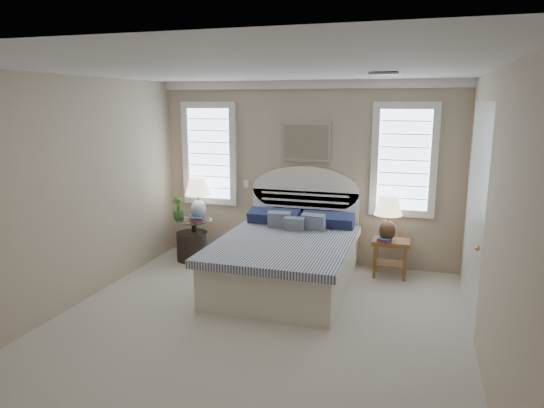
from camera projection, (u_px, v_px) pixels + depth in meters
The scene contains 21 objects.
floor at pixel (251, 331), 5.17m from camera, with size 4.50×5.00×0.01m, color beige.
ceiling at pixel (249, 69), 4.61m from camera, with size 4.50×5.00×0.01m, color silver.
wall_back at pixel (306, 173), 7.23m from camera, with size 4.50×0.02×2.70m, color tan.
wall_left at pixel (65, 195), 5.53m from camera, with size 0.02×5.00×2.70m, color tan.
wall_right at pixel (492, 224), 4.24m from camera, with size 0.02×5.00×2.70m, color tan.
crown_molding at pixel (307, 84), 6.92m from camera, with size 4.50×0.08×0.12m, color white.
hvac_vent at pixel (384, 74), 5.02m from camera, with size 0.30×0.20×0.02m, color #B2B2B2.
switch_plate at pixel (246, 184), 7.53m from camera, with size 0.08×0.01×0.12m, color white.
window_left at pixel (210, 154), 7.60m from camera, with size 0.90×0.06×1.60m, color #C6E3FB.
window_right at pixel (404, 160), 6.76m from camera, with size 0.90×0.06×1.60m, color #C6E3FB.
painting at pixel (306, 142), 7.09m from camera, with size 0.74×0.04×0.58m, color silver.
closet_door at pixel (475, 211), 5.40m from camera, with size 0.02×1.80×2.40m, color silver.
bed at pixel (287, 256), 6.45m from camera, with size 1.72×2.28×1.47m.
side_table_left at pixel (194, 235), 7.48m from camera, with size 0.56×0.56×0.63m.
nightstand_right at pixel (391, 250), 6.73m from camera, with size 0.50×0.40×0.53m.
floor_pot at pixel (192, 246), 7.47m from camera, with size 0.48×0.48×0.44m, color black.
lamp_left at pixel (198, 194), 7.42m from camera, with size 0.47×0.47×0.63m.
lamp_right at pixel (388, 213), 6.60m from camera, with size 0.39×0.39×0.62m.
potted_plant at pixel (178, 208), 7.39m from camera, with size 0.19×0.19×0.35m, color #3F7E32.
books_left at pixel (197, 219), 7.34m from camera, with size 0.20×0.15×0.05m.
books_right at pixel (384, 240), 6.58m from camera, with size 0.20×0.17×0.05m.
Camera 1 is at (1.61, -4.50, 2.39)m, focal length 32.00 mm.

